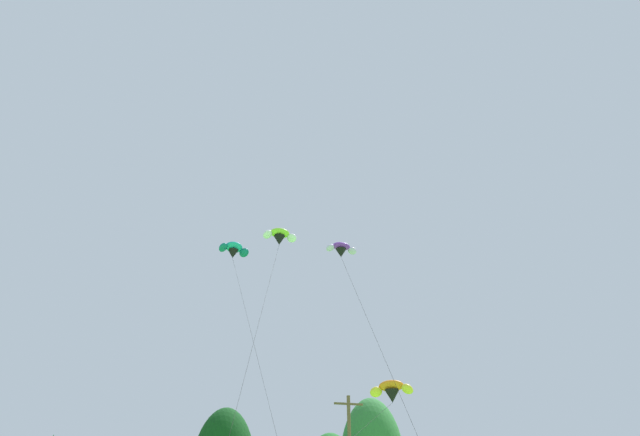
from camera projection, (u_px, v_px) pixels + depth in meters
The scene contains 4 objects.
parafoil_kite_high_lime_white at pixel (280, 237), 44.54m from camera, with size 6.15×18.18×21.96m.
parafoil_kite_mid_teal at pixel (234, 250), 48.25m from camera, with size 4.88×16.09×23.18m.
parafoil_kite_far_purple at pixel (341, 250), 37.82m from camera, with size 4.03×8.62×17.96m.
parafoil_kite_low_orange at pixel (392, 391), 38.01m from camera, with size 13.32×16.22×10.44m.
Camera 1 is at (-7.36, -2.88, 2.20)m, focal length 33.56 mm.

